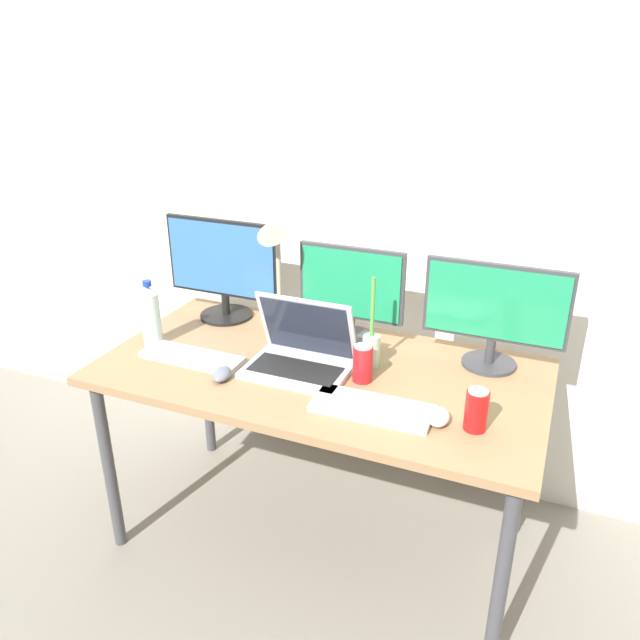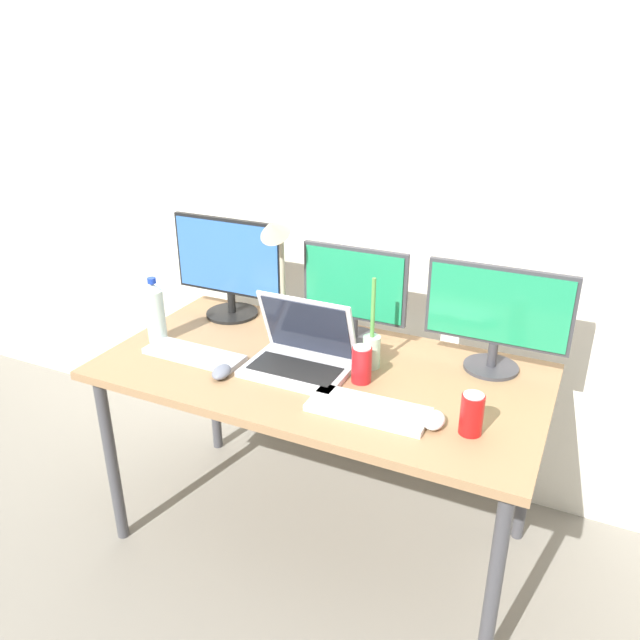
% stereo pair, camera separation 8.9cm
% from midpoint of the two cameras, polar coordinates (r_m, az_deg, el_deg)
% --- Properties ---
extents(ground_plane, '(16.00, 16.00, 0.00)m').
position_cam_midpoint_polar(ground_plane, '(2.57, -1.05, -19.09)').
color(ground_plane, gray).
extents(wall_back, '(7.00, 0.08, 2.60)m').
position_cam_midpoint_polar(wall_back, '(2.47, 4.37, 13.26)').
color(wall_back, silver).
rests_on(wall_back, ground).
extents(work_desk, '(1.51, 0.78, 0.74)m').
position_cam_midpoint_polar(work_desk, '(2.17, -1.18, -5.94)').
color(work_desk, '#424247').
rests_on(work_desk, ground).
extents(monitor_left, '(0.48, 0.21, 0.40)m').
position_cam_midpoint_polar(monitor_left, '(2.49, -9.88, 4.85)').
color(monitor_left, black).
rests_on(monitor_left, work_desk).
extents(monitor_center, '(0.40, 0.19, 0.36)m').
position_cam_midpoint_polar(monitor_center, '(2.27, 1.74, 2.59)').
color(monitor_center, '#38383D').
rests_on(monitor_center, work_desk).
extents(monitor_right, '(0.48, 0.19, 0.37)m').
position_cam_midpoint_polar(monitor_right, '(2.14, 14.57, 0.79)').
color(monitor_right, '#38383D').
rests_on(monitor_right, work_desk).
extents(laptop_silver, '(0.34, 0.25, 0.25)m').
position_cam_midpoint_polar(laptop_silver, '(2.11, -2.93, -3.06)').
color(laptop_silver, silver).
rests_on(laptop_silver, work_desk).
extents(keyboard_main, '(0.37, 0.13, 0.02)m').
position_cam_midpoint_polar(keyboard_main, '(2.24, -12.74, -3.36)').
color(keyboard_main, '#B2B2B7').
rests_on(keyboard_main, work_desk).
extents(keyboard_aux, '(0.37, 0.15, 0.02)m').
position_cam_midpoint_polar(keyboard_aux, '(1.90, 3.46, -8.06)').
color(keyboard_aux, white).
rests_on(keyboard_aux, work_desk).
extents(mouse_by_keyboard, '(0.07, 0.10, 0.04)m').
position_cam_midpoint_polar(mouse_by_keyboard, '(1.86, 9.43, -8.76)').
color(mouse_by_keyboard, silver).
rests_on(mouse_by_keyboard, work_desk).
extents(mouse_by_laptop, '(0.08, 0.11, 0.03)m').
position_cam_midpoint_polar(mouse_by_laptop, '(2.10, -10.18, -4.91)').
color(mouse_by_laptop, slate).
rests_on(mouse_by_laptop, work_desk).
extents(water_bottle, '(0.07, 0.07, 0.25)m').
position_cam_midpoint_polar(water_bottle, '(2.35, -16.27, 0.40)').
color(water_bottle, silver).
rests_on(water_bottle, work_desk).
extents(soda_can_near_keyboard, '(0.07, 0.07, 0.13)m').
position_cam_midpoint_polar(soda_can_near_keyboard, '(1.83, 12.76, -8.05)').
color(soda_can_near_keyboard, red).
rests_on(soda_can_near_keyboard, work_desk).
extents(soda_can_by_laptop, '(0.07, 0.07, 0.13)m').
position_cam_midpoint_polar(soda_can_by_laptop, '(2.04, 2.68, -4.00)').
color(soda_can_by_laptop, red).
rests_on(soda_can_by_laptop, work_desk).
extents(bamboo_vase, '(0.06, 0.06, 0.32)m').
position_cam_midpoint_polar(bamboo_vase, '(2.12, 3.51, -2.49)').
color(bamboo_vase, '#B2D1B7').
rests_on(bamboo_vase, work_desk).
extents(desk_lamp, '(0.11, 0.18, 0.49)m').
position_cam_midpoint_polar(desk_lamp, '(2.22, -5.48, 5.96)').
color(desk_lamp, tan).
rests_on(desk_lamp, work_desk).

